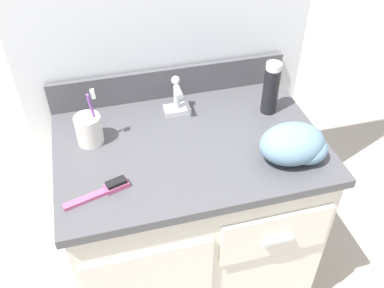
% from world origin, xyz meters
% --- Properties ---
extents(ground_plane, '(6.00, 6.00, 0.00)m').
position_xyz_m(ground_plane, '(0.00, 0.00, 0.00)').
color(ground_plane, '#ADA393').
extents(wall_back, '(1.04, 0.08, 2.20)m').
position_xyz_m(wall_back, '(0.00, 0.34, 1.10)').
color(wall_back, silver).
rests_on(wall_back, ground_plane).
extents(vanity, '(0.86, 0.59, 0.80)m').
position_xyz_m(vanity, '(-0.00, -0.00, 0.42)').
color(vanity, silver).
rests_on(vanity, ground_plane).
extents(backsplash, '(0.86, 0.02, 0.12)m').
position_xyz_m(backsplash, '(0.00, 0.28, 0.86)').
color(backsplash, '#4C4C51').
rests_on(backsplash, vanity).
extents(sink_faucet, '(0.09, 0.09, 0.14)m').
position_xyz_m(sink_faucet, '(0.00, 0.17, 0.85)').
color(sink_faucet, silver).
rests_on(sink_faucet, vanity).
extents(toothbrush_cup, '(0.08, 0.08, 0.19)m').
position_xyz_m(toothbrush_cup, '(-0.30, 0.09, 0.85)').
color(toothbrush_cup, white).
rests_on(toothbrush_cup, vanity).
extents(shaving_cream_can, '(0.05, 0.05, 0.19)m').
position_xyz_m(shaving_cream_can, '(0.31, 0.10, 0.90)').
color(shaving_cream_can, black).
rests_on(shaving_cream_can, vanity).
extents(hairbrush, '(0.19, 0.08, 0.03)m').
position_xyz_m(hairbrush, '(-0.28, -0.15, 0.81)').
color(hairbrush, '#C1517F').
rests_on(hairbrush, vanity).
extents(hand_towel, '(0.21, 0.15, 0.12)m').
position_xyz_m(hand_towel, '(0.29, -0.15, 0.86)').
color(hand_towel, '#6B8EA8').
rests_on(hand_towel, vanity).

